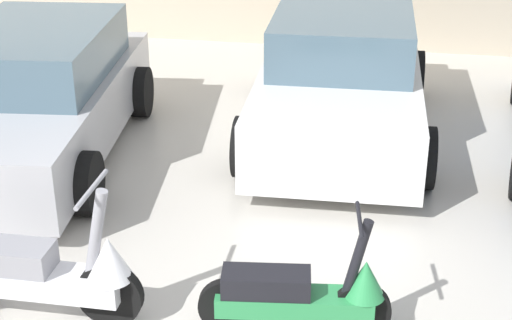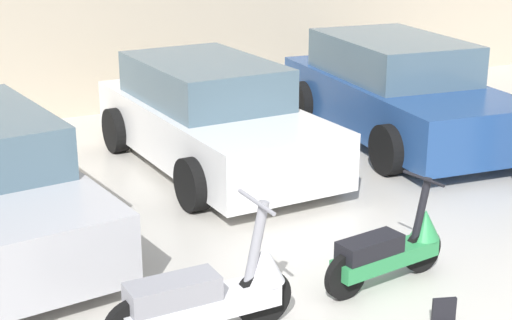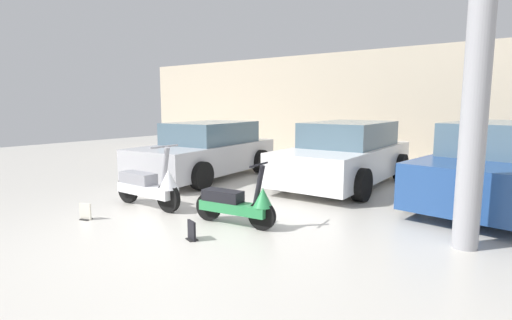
# 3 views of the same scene
# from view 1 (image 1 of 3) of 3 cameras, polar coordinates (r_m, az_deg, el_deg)

# --- Properties ---
(scooter_front_left) EXTENTS (1.60, 0.57, 1.11)m
(scooter_front_left) POSITION_cam_1_polar(r_m,az_deg,el_deg) (5.91, -15.11, -7.80)
(scooter_front_left) COLOR black
(scooter_front_left) RESTS_ON ground_plane
(scooter_front_right) EXTENTS (1.37, 0.50, 0.96)m
(scooter_front_right) POSITION_cam_1_polar(r_m,az_deg,el_deg) (5.59, 3.45, -9.67)
(scooter_front_right) COLOR black
(scooter_front_right) RESTS_ON ground_plane
(car_rear_left) EXTENTS (2.24, 4.11, 1.34)m
(car_rear_left) POSITION_cam_1_polar(r_m,az_deg,el_deg) (8.57, -15.73, 4.43)
(car_rear_left) COLOR #B7B7BC
(car_rear_left) RESTS_ON ground_plane
(car_rear_center) EXTENTS (2.09, 4.14, 1.38)m
(car_rear_center) POSITION_cam_1_polar(r_m,az_deg,el_deg) (8.89, 6.21, 6.12)
(car_rear_center) COLOR white
(car_rear_center) RESTS_ON ground_plane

